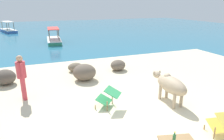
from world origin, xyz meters
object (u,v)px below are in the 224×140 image
(boat_blue, at_px, (8,30))
(person_standing, at_px, (21,74))
(bottle, at_px, (174,139))
(cow, at_px, (170,85))
(deck_chair_far, at_px, (224,124))
(deck_chair_near, at_px, (108,96))
(boat_green, at_px, (54,39))

(boat_blue, bearing_deg, person_standing, 166.58)
(bottle, xyz_separation_m, boat_blue, (-5.29, 25.46, -0.31))
(cow, height_order, bottle, cow)
(deck_chair_far, distance_m, boat_blue, 26.18)
(boat_blue, bearing_deg, cow, 177.23)
(deck_chair_near, relative_size, person_standing, 0.57)
(bottle, relative_size, boat_blue, 0.08)
(cow, xyz_separation_m, boat_green, (-2.45, 13.63, -0.41))
(boat_blue, bearing_deg, boat_green, -174.14)
(bottle, bearing_deg, cow, 55.12)
(boat_green, bearing_deg, deck_chair_near, -175.02)
(deck_chair_far, height_order, person_standing, person_standing)
(deck_chair_far, distance_m, person_standing, 6.42)
(cow, bearing_deg, bottle, 143.69)
(deck_chair_near, bearing_deg, boat_blue, -38.57)
(person_standing, bearing_deg, cow, -37.24)
(person_standing, distance_m, boat_blue, 21.11)
(person_standing, bearing_deg, boat_green, 65.84)
(bottle, height_order, deck_chair_far, bottle)
(bottle, relative_size, deck_chair_far, 0.34)
(bottle, distance_m, deck_chair_far, 1.76)
(deck_chair_near, distance_m, boat_green, 13.20)
(cow, distance_m, deck_chair_near, 2.16)
(cow, distance_m, person_standing, 5.17)
(cow, xyz_separation_m, bottle, (-1.65, -2.36, -0.10))
(bottle, height_order, boat_blue, boat_blue)
(bottle, bearing_deg, person_standing, 124.40)
(boat_green, bearing_deg, deck_chair_far, -167.39)
(deck_chair_near, xyz_separation_m, person_standing, (-2.61, 1.68, 0.56))
(bottle, bearing_deg, boat_blue, 101.75)
(deck_chair_far, relative_size, boat_blue, 0.22)
(deck_chair_far, bearing_deg, boat_green, 21.03)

